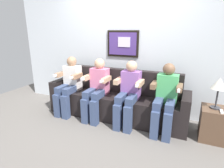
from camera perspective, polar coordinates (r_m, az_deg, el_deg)
The scene contains 10 objects.
ground_plane at distance 3.32m, azimuth -1.06°, elevation -12.34°, with size 6.49×6.49×0.00m, color #66605B.
back_wall_assembly at distance 3.63m, azimuth 3.97°, elevation 11.69°, with size 4.99×0.10×2.60m.
couch at distance 3.46m, azimuth 1.19°, elevation -5.40°, with size 2.59×0.58×0.90m.
person_leftmost at distance 3.66m, azimuth -13.19°, elevation 0.25°, with size 0.46×0.56×1.11m.
person_left_center at distance 3.34m, azimuth -4.74°, elevation -0.91°, with size 0.46×0.56×1.11m.
person_right_center at distance 3.11m, azimuth 5.24°, elevation -2.27°, with size 0.46×0.56×1.11m.
person_rightmost at distance 2.99m, azimuth 16.42°, elevation -3.69°, with size 0.46×0.56×1.11m.
side_table_right at distance 3.19m, azimuth 29.30°, elevation -10.84°, with size 0.40×0.40×0.50m.
table_lamp at distance 2.99m, azimuth 30.43°, elevation -0.25°, with size 0.22×0.22×0.46m.
spare_remote_on_table at distance 2.99m, azimuth 31.03°, elevation -7.40°, with size 0.04×0.13×0.02m, color white.
Camera 1 is at (1.22, -2.64, 1.60)m, focal length 29.29 mm.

